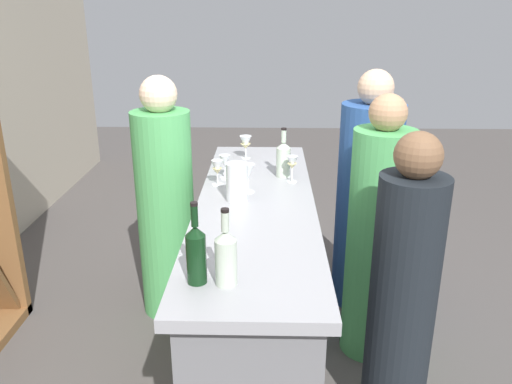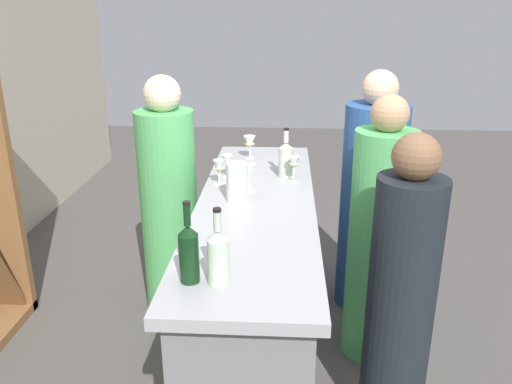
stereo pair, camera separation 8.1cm
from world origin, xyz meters
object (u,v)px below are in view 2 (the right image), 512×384
(wine_bottle_center_clear_pale, at_px, (286,158))
(person_right_guest, at_px, (378,242))
(wine_glass_far_center, at_px, (219,168))
(person_center_guest, at_px, (401,300))
(wine_bottle_second_left_dark_green, at_px, (189,252))
(wine_glass_near_center, at_px, (249,173))
(person_server_behind, at_px, (169,208))
(water_pitcher, at_px, (237,182))
(wine_glass_near_left, at_px, (294,164))
(wine_glass_near_right, at_px, (250,143))
(wine_bottle_leftmost_clear_pale, at_px, (218,256))
(person_left_guest, at_px, (371,203))
(wine_glass_far_left, at_px, (227,162))

(wine_bottle_center_clear_pale, relative_size, person_right_guest, 0.19)
(wine_glass_far_center, relative_size, person_center_guest, 0.10)
(wine_bottle_second_left_dark_green, bearing_deg, wine_glass_far_center, 1.50)
(wine_glass_near_center, height_order, person_server_behind, person_server_behind)
(wine_bottle_second_left_dark_green, xyz_separation_m, person_server_behind, (1.37, 0.39, -0.38))
(wine_bottle_second_left_dark_green, distance_m, wine_glass_near_center, 0.97)
(wine_glass_far_center, height_order, water_pitcher, water_pitcher)
(water_pitcher, distance_m, person_server_behind, 0.81)
(wine_glass_near_left, height_order, water_pitcher, water_pitcher)
(wine_glass_near_left, bearing_deg, water_pitcher, 135.92)
(wine_glass_near_right, height_order, person_right_guest, person_right_guest)
(wine_bottle_center_clear_pale, distance_m, wine_glass_near_center, 0.34)
(wine_glass_near_center, bearing_deg, wine_bottle_center_clear_pale, -34.26)
(wine_bottle_leftmost_clear_pale, xyz_separation_m, person_right_guest, (0.98, -0.75, -0.39))
(wine_glass_near_right, xyz_separation_m, person_left_guest, (-0.08, -0.79, -0.37))
(wine_bottle_second_left_dark_green, height_order, water_pitcher, wine_bottle_second_left_dark_green)
(wine_glass_near_center, distance_m, person_right_guest, 0.81)
(wine_glass_far_left, bearing_deg, wine_bottle_center_clear_pale, -82.31)
(wine_bottle_leftmost_clear_pale, height_order, person_center_guest, person_center_guest)
(wine_glass_near_left, height_order, person_server_behind, person_server_behind)
(person_left_guest, distance_m, person_server_behind, 1.30)
(water_pitcher, relative_size, person_server_behind, 0.13)
(wine_glass_far_center, xyz_separation_m, person_right_guest, (-0.10, -0.89, -0.38))
(wine_bottle_leftmost_clear_pale, distance_m, person_center_guest, 0.97)
(wine_glass_near_left, height_order, wine_glass_near_center, wine_glass_near_center)
(person_left_guest, height_order, person_center_guest, person_left_guest)
(person_left_guest, bearing_deg, wine_bottle_leftmost_clear_pale, 72.19)
(wine_bottle_leftmost_clear_pale, xyz_separation_m, wine_bottle_second_left_dark_green, (0.01, 0.11, 0.01))
(wine_glass_near_right, distance_m, wine_glass_far_center, 0.55)
(wine_glass_near_left, distance_m, person_server_behind, 0.90)
(person_right_guest, bearing_deg, wine_bottle_second_left_dark_green, 38.78)
(wine_glass_near_right, bearing_deg, person_right_guest, -130.15)
(person_left_guest, xyz_separation_m, person_center_guest, (-1.11, 0.03, -0.04))
(person_right_guest, bearing_deg, wine_bottle_center_clear_pale, -37.27)
(wine_bottle_leftmost_clear_pale, distance_m, wine_glass_near_right, 1.62)
(wine_glass_near_center, bearing_deg, wine_bottle_second_left_dark_green, 171.25)
(wine_bottle_second_left_dark_green, distance_m, wine_glass_near_left, 1.20)
(wine_bottle_center_clear_pale, height_order, wine_glass_near_left, wine_bottle_center_clear_pale)
(wine_bottle_leftmost_clear_pale, height_order, person_left_guest, person_left_guest)
(person_right_guest, bearing_deg, wine_glass_near_left, -28.98)
(wine_glass_far_left, distance_m, wine_glass_far_center, 0.13)
(wine_glass_near_center, bearing_deg, person_server_behind, 52.46)
(wine_glass_far_center, relative_size, person_left_guest, 0.09)
(wine_bottle_center_clear_pale, bearing_deg, wine_glass_near_left, -156.18)
(water_pitcher, bearing_deg, person_right_guest, -79.86)
(water_pitcher, xyz_separation_m, person_server_behind, (0.54, 0.49, -0.37))
(person_right_guest, bearing_deg, wine_glass_near_right, -49.84)
(wine_glass_far_center, relative_size, person_right_guest, 0.09)
(wine_bottle_center_clear_pale, relative_size, person_center_guest, 0.20)
(wine_bottle_leftmost_clear_pale, relative_size, wine_glass_near_center, 1.85)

